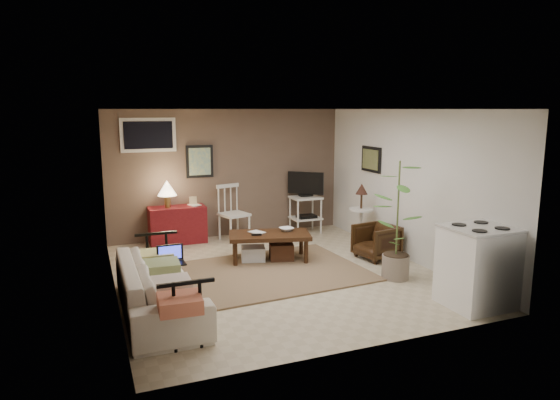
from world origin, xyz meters
name	(u,v)px	position (x,y,z in m)	size (l,w,h in m)	color
floor	(276,274)	(0.00, 0.00, 0.00)	(5.00, 5.00, 0.00)	#C1B293
art_back	(200,161)	(-0.55, 2.48, 1.45)	(0.50, 0.03, 0.60)	black
art_right	(371,159)	(2.23, 1.05, 1.52)	(0.03, 0.60, 0.45)	black
window	(148,135)	(-1.45, 2.48, 1.95)	(0.96, 0.03, 0.60)	silver
rug	(274,271)	(-0.01, 0.08, 0.01)	(2.60, 2.08, 0.02)	brown
coffee_table	(269,245)	(0.12, 0.63, 0.27)	(1.40, 0.96, 0.48)	#381D0F
sofa	(159,279)	(-1.80, -0.81, 0.42)	(2.17, 0.63, 0.85)	white
sofa_pillows	(166,277)	(-1.75, -1.06, 0.52)	(0.42, 2.07, 0.15)	beige
sofa_end_rails	(170,282)	(-1.67, -0.81, 0.37)	(0.58, 2.17, 0.73)	black
laptop	(171,258)	(-1.59, -0.44, 0.55)	(0.33, 0.24, 0.23)	black
red_console	(177,221)	(-1.05, 2.28, 0.40)	(1.00, 0.45, 1.16)	maroon
spindle_chair	(233,214)	(-0.03, 2.11, 0.48)	(0.57, 0.57, 1.03)	silver
tv_stand	(306,201)	(1.45, 2.14, 0.63)	(0.58, 0.51, 1.20)	silver
side_table	(361,208)	(1.94, 0.88, 0.70)	(0.42, 0.42, 1.12)	silver
armchair	(376,240)	(1.80, 0.14, 0.31)	(0.60, 0.56, 0.62)	#311F0D
potted_plant	(398,216)	(1.53, -0.81, 0.92)	(0.43, 0.43, 1.72)	gray
stove	(477,266)	(1.87, -2.02, 0.50)	(0.77, 0.72, 1.01)	white
bowl	(286,224)	(0.45, 0.69, 0.57)	(0.22, 0.05, 0.22)	#381D0F
book_table	(253,226)	(-0.12, 0.70, 0.58)	(0.18, 0.02, 0.24)	#381D0F
book_console	(190,200)	(-0.80, 2.23, 0.79)	(0.17, 0.02, 0.23)	#381D0F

